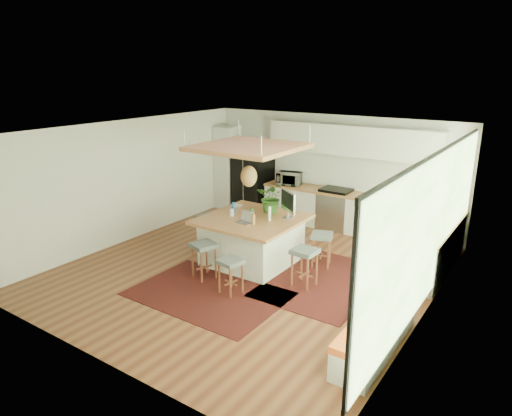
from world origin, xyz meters
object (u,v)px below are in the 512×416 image
Objects in this scene: stool_near_right at (231,274)px; island_plant at (272,200)px; fridge at (253,178)px; stool_near_left at (204,260)px; monitor at (288,205)px; stool_right_back at (321,249)px; laptop at (244,217)px; island at (252,240)px; stool_right_front at (304,267)px; microwave at (289,177)px; stool_left_side at (209,233)px.

stool_near_right is 0.98× the size of island_plant.
stool_near_left is at bearing -61.84° from fridge.
stool_near_right is 1.93m from monitor.
island_plant is (-1.12, -0.06, 0.83)m from stool_right_back.
fridge is at bearing 128.44° from laptop.
stool_right_front is (1.39, -0.37, -0.11)m from island.
island_plant is at bearing -78.27° from microwave.
laptop is 0.57× the size of microwave.
island reaches higher than stool_left_side.
stool_right_front is 1.18× the size of monitor.
island is at bearing 74.51° from stool_near_left.
stool_near_right is (0.78, -0.22, 0.00)m from stool_near_left.
monitor is 0.93× the size of island_plant.
stool_right_front is at bearing 46.54° from stool_near_right.
stool_left_side is at bearing 167.63° from laptop.
laptop reaches higher than stool_right_back.
monitor is at bearing 60.19° from laptop.
microwave is at bearing 132.88° from stool_right_back.
stool_near_right is 1.33m from stool_right_front.
island is 0.68m from laptop.
stool_right_back is at bearing 3.12° from island_plant.
island is 1.38m from stool_right_back.
laptop reaches higher than stool_right_front.
monitor is at bearing 59.55° from stool_near_left.
laptop is (1.23, -0.42, 0.70)m from stool_left_side.
fridge is 4.84m from stool_near_right.
laptop is (1.97, -3.16, 0.12)m from fridge.
stool_right_back is 1.13× the size of monitor.
stool_near_left is 1.49m from stool_left_side.
island is 1.19m from stool_left_side.
fridge reaches higher than microwave.
monitor reaches higher than laptop.
stool_near_left is at bearing -156.19° from stool_right_front.
monitor is 2.73m from microwave.
stool_right_back is 3.06m from microwave.
stool_near_right is at bearing -60.45° from laptop.
stool_right_back is at bearing 68.27° from stool_near_right.
microwave reaches higher than stool_near_left.
fridge reaches higher than stool_right_back.
fridge is 3.02× the size of stool_near_right.
fridge is 3.73m from laptop.
stool_near_right is 0.89× the size of stool_right_front.
microwave is 0.90× the size of island_plant.
stool_left_side is at bearing -168.07° from stool_right_back.
monitor is (-0.80, 0.77, 0.83)m from stool_right_front.
stool_right_back is at bearing 11.93° from stool_left_side.
stool_near_left is at bearing -85.63° from monitor.
stool_right_back is at bearing -57.17° from microwave.
stool_left_side is at bearing -160.87° from island_plant.
fridge is 2.82× the size of stool_right_back.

